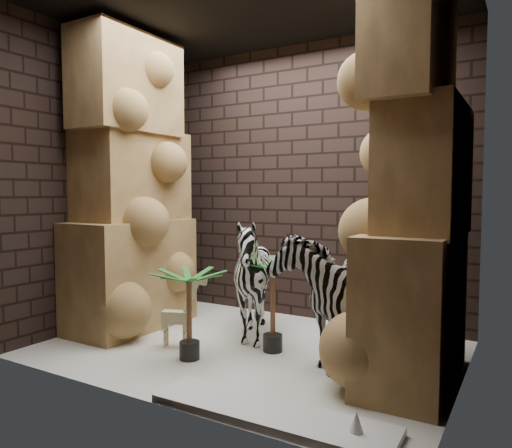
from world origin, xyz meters
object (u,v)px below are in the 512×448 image
Objects in this scene: palm_front at (273,305)px; palm_back at (189,314)px; zebra_right at (333,281)px; zebra_left at (252,286)px; surfboard at (270,414)px; giraffe_toy at (175,309)px.

palm_front reaches higher than palm_back.
zebra_right is 0.81m from zebra_left.
palm_front reaches higher than surfboard.
giraffe_toy is 0.91× the size of palm_back.
palm_front is at bearing -0.07° from giraffe_toy.
surfboard is at bearing -28.04° from palm_back.
surfboard is (0.87, -1.26, -0.50)m from zebra_left.
palm_front is (0.30, -0.16, -0.11)m from zebra_left.
giraffe_toy is at bearing -157.39° from palm_front.
palm_front is (0.81, 0.34, 0.07)m from giraffe_toy.
zebra_left reaches higher than palm_front.
zebra_right reaches higher than palm_front.
palm_back reaches higher than surfboard.
giraffe_toy is 0.88m from palm_front.
zebra_left is at bearing 21.91° from giraffe_toy.
zebra_left is at bearing 73.61° from palm_back.
surfboard is (1.38, -0.76, -0.32)m from giraffe_toy.
surfboard is (0.07, -1.23, -0.62)m from zebra_right.
zebra_right is 0.56m from palm_front.
zebra_left is 1.66× the size of giraffe_toy.
surfboard is at bearing -85.95° from zebra_right.
zebra_right is at bearing 15.21° from palm_front.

